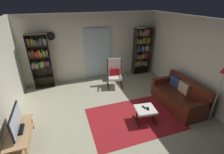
# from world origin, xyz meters

# --- Properties ---
(ground_plane) EXTENTS (7.02, 7.02, 0.00)m
(ground_plane) POSITION_xyz_m (0.00, 0.00, 0.00)
(ground_plane) COLOR #AEAC8F
(wall_back) EXTENTS (5.60, 0.06, 2.60)m
(wall_back) POSITION_xyz_m (0.00, 2.90, 1.30)
(wall_back) COLOR silver
(wall_back) RESTS_ON ground
(wall_right) EXTENTS (0.06, 6.00, 2.60)m
(wall_right) POSITION_xyz_m (2.70, 0.00, 1.30)
(wall_right) COLOR silver
(wall_right) RESTS_ON ground
(glass_door_panel) EXTENTS (1.10, 0.01, 2.00)m
(glass_door_panel) POSITION_xyz_m (0.21, 2.83, 1.05)
(glass_door_panel) COLOR silver
(area_rug) EXTENTS (2.50, 1.72, 0.01)m
(area_rug) POSITION_xyz_m (0.46, -0.12, 0.00)
(area_rug) COLOR maroon
(area_rug) RESTS_ON ground
(tv_stand) EXTENTS (0.45, 1.10, 0.44)m
(tv_stand) POSITION_xyz_m (-2.37, -0.16, 0.29)
(tv_stand) COLOR tan
(tv_stand) RESTS_ON ground
(television) EXTENTS (0.20, 0.86, 0.53)m
(television) POSITION_xyz_m (-2.37, -0.14, 0.69)
(television) COLOR black
(television) RESTS_ON tv_stand
(bookshelf_near_tv) EXTENTS (0.70, 0.30, 2.00)m
(bookshelf_near_tv) POSITION_xyz_m (-1.96, 2.66, 1.15)
(bookshelf_near_tv) COLOR black
(bookshelf_near_tv) RESTS_ON ground
(bookshelf_near_sofa) EXTENTS (0.73, 0.30, 1.99)m
(bookshelf_near_sofa) POSITION_xyz_m (2.09, 2.68, 1.08)
(bookshelf_near_sofa) COLOR black
(bookshelf_near_sofa) RESTS_ON ground
(leather_sofa) EXTENTS (0.86, 1.74, 0.83)m
(leather_sofa) POSITION_xyz_m (2.09, 0.04, 0.30)
(leather_sofa) COLOR #562212
(leather_sofa) RESTS_ON ground
(lounge_armchair) EXTENTS (0.71, 0.77, 1.02)m
(lounge_armchair) POSITION_xyz_m (0.61, 1.95, 0.53)
(lounge_armchair) COLOR black
(lounge_armchair) RESTS_ON ground
(ottoman) EXTENTS (0.57, 0.54, 0.40)m
(ottoman) POSITION_xyz_m (0.70, -0.28, 0.33)
(ottoman) COLOR white
(ottoman) RESTS_ON ground
(tv_remote) EXTENTS (0.06, 0.15, 0.02)m
(tv_remote) POSITION_xyz_m (0.69, -0.23, 0.41)
(tv_remote) COLOR black
(tv_remote) RESTS_ON ottoman
(cell_phone) EXTENTS (0.12, 0.16, 0.01)m
(cell_phone) POSITION_xyz_m (0.75, -0.31, 0.40)
(cell_phone) COLOR black
(cell_phone) RESTS_ON ottoman
(floor_lamp_by_sofa) EXTENTS (0.22, 0.22, 1.76)m
(floor_lamp_by_sofa) POSITION_xyz_m (2.30, -0.93, 1.43)
(floor_lamp_by_sofa) COLOR #A5A5AD
(floor_lamp_by_sofa) RESTS_ON ground
(wall_clock) EXTENTS (0.29, 0.03, 0.29)m
(wall_clock) POSITION_xyz_m (-1.49, 2.82, 1.85)
(wall_clock) COLOR silver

